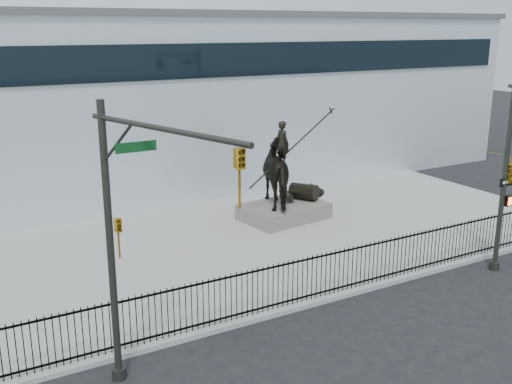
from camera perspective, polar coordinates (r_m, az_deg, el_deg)
ground at (r=18.85m, az=8.47°, el=-11.65°), size 120.00×120.00×0.00m
plaza at (r=24.19m, az=-1.85°, el=-5.01°), size 30.00×12.00×0.15m
building at (r=34.91m, az=-12.16°, el=8.50°), size 44.00×14.00×9.00m
picket_fence at (r=19.36m, az=6.28°, el=-7.86°), size 22.10×0.10×1.50m
statue_plinth at (r=27.04m, az=2.66°, el=-1.85°), size 3.93×2.94×0.68m
equestrian_statue at (r=26.60m, az=2.82°, el=1.83°), size 4.66×3.17×3.97m
traffic_signal_left at (r=13.74m, az=-11.85°, el=-4.05°), size 1.52×4.84×7.00m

